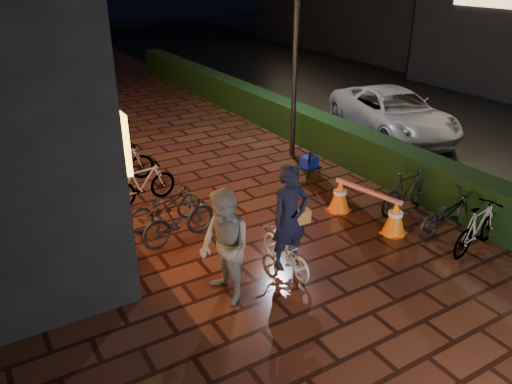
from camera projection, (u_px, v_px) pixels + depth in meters
ground at (332, 254)px, 9.30m from camera, size 80.00×80.00×0.00m
asphalt_road at (443, 117)px, 17.40m from camera, size 11.00×60.00×0.01m
hedge at (259, 106)px, 16.84m from camera, size 0.70×20.00×1.00m
bystander_person at (225, 247)px, 7.70m from camera, size 0.74×0.94×1.90m
van at (393, 112)px, 15.41m from camera, size 3.35×5.32×1.37m
lamp_post_hedge at (295, 51)px, 12.86m from camera, size 0.49×0.20×5.16m
lamp_post_sf at (47, 46)px, 14.37m from camera, size 0.47×0.22×4.92m
cyclist at (288, 233)px, 8.51m from camera, size 0.72×1.40×2.00m
traffic_barrier at (366, 206)px, 10.30m from camera, size 0.76×1.83×0.74m
cart_assembly at (309, 163)px, 12.16m from camera, size 0.51×0.53×0.92m
parked_bikes_storefront at (150, 192)px, 10.69m from camera, size 1.74×4.06×0.96m
parked_bikes_hedge at (443, 210)px, 9.92m from camera, size 1.74×2.51×0.96m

